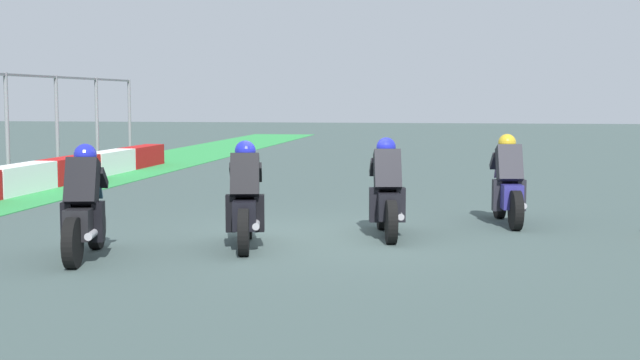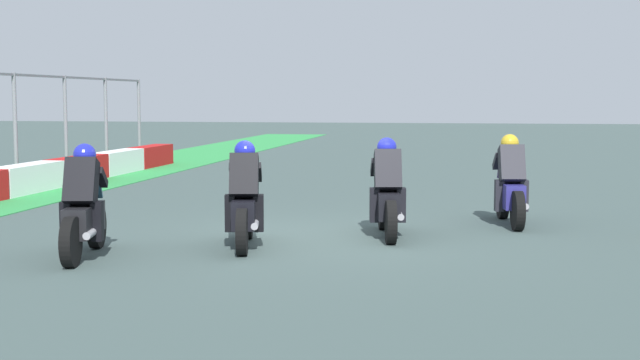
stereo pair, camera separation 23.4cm
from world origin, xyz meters
The scene contains 5 objects.
ground_plane centered at (0.00, 0.00, 0.00)m, with size 120.00×120.00×0.00m, color #3B4D4A.
rider_lane_a centered at (1.98, -2.95, 0.62)m, with size 2.04×0.59×1.51m.
rider_lane_b centered at (0.38, -1.05, 0.62)m, with size 2.03×0.62×1.51m.
rider_lane_c centered at (-0.89, 0.85, 0.62)m, with size 2.03×0.64×1.51m.
rider_lane_d centered at (-2.05, 2.74, 0.62)m, with size 2.03×0.64×1.51m.
Camera 2 is at (-12.64, -2.31, 2.11)m, focal length 48.38 mm.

